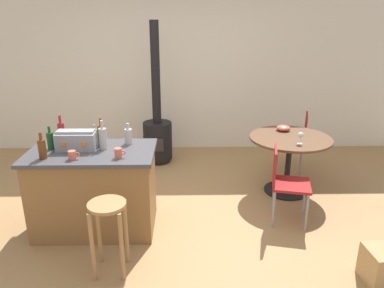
# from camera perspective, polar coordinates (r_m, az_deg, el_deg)

# --- Properties ---
(ground_plane) EXTENTS (8.80, 8.80, 0.00)m
(ground_plane) POSITION_cam_1_polar(r_m,az_deg,el_deg) (4.31, -4.25, -11.12)
(ground_plane) COLOR #A37A4C
(back_wall) EXTENTS (8.00, 0.10, 2.70)m
(back_wall) POSITION_cam_1_polar(r_m,az_deg,el_deg) (6.13, -3.40, 11.61)
(back_wall) COLOR silver
(back_wall) RESTS_ON ground_plane
(kitchen_island) EXTENTS (1.28, 0.76, 0.88)m
(kitchen_island) POSITION_cam_1_polar(r_m,az_deg,el_deg) (4.03, -14.78, -6.84)
(kitchen_island) COLOR olive
(kitchen_island) RESTS_ON ground_plane
(wooden_stool) EXTENTS (0.33, 0.33, 0.68)m
(wooden_stool) POSITION_cam_1_polar(r_m,az_deg,el_deg) (3.32, -12.81, -11.77)
(wooden_stool) COLOR #A37A4C
(wooden_stool) RESTS_ON ground_plane
(dining_table) EXTENTS (1.01, 1.01, 0.74)m
(dining_table) POSITION_cam_1_polar(r_m,az_deg,el_deg) (4.79, 14.82, -0.95)
(dining_table) COLOR black
(dining_table) RESTS_ON ground_plane
(folding_chair_near) EXTENTS (0.48, 0.48, 0.85)m
(folding_chair_near) POSITION_cam_1_polar(r_m,az_deg,el_deg) (4.12, 14.17, -5.38)
(folding_chair_near) COLOR maroon
(folding_chair_near) RESTS_ON ground_plane
(folding_chair_far) EXTENTS (0.50, 0.50, 0.86)m
(folding_chair_far) POSITION_cam_1_polar(r_m,az_deg,el_deg) (5.52, 15.78, 1.02)
(folding_chair_far) COLOR maroon
(folding_chair_far) RESTS_ON ground_plane
(wood_stove) EXTENTS (0.44, 0.45, 2.11)m
(wood_stove) POSITION_cam_1_polar(r_m,az_deg,el_deg) (5.66, -5.37, 2.10)
(wood_stove) COLOR black
(wood_stove) RESTS_ON ground_plane
(toolbox) EXTENTS (0.39, 0.21, 0.20)m
(toolbox) POSITION_cam_1_polar(r_m,az_deg,el_deg) (3.92, -17.42, 0.57)
(toolbox) COLOR gray
(toolbox) RESTS_ON kitchen_island
(bottle_0) EXTENTS (0.07, 0.07, 0.30)m
(bottle_0) POSITION_cam_1_polar(r_m,az_deg,el_deg) (4.16, -19.54, 1.73)
(bottle_0) COLOR maroon
(bottle_0) RESTS_ON kitchen_island
(bottle_1) EXTENTS (0.07, 0.07, 0.29)m
(bottle_1) POSITION_cam_1_polar(r_m,az_deg,el_deg) (3.98, -13.84, 1.45)
(bottle_1) COLOR #603314
(bottle_1) RESTS_ON kitchen_island
(bottle_2) EXTENTS (0.08, 0.08, 0.30)m
(bottle_2) POSITION_cam_1_polar(r_m,az_deg,el_deg) (3.85, -13.61, 0.91)
(bottle_2) COLOR #B7B2AD
(bottle_2) RESTS_ON kitchen_island
(bottle_3) EXTENTS (0.08, 0.08, 0.26)m
(bottle_3) POSITION_cam_1_polar(r_m,az_deg,el_deg) (3.77, -22.16, -0.65)
(bottle_3) COLOR #603314
(bottle_3) RESTS_ON kitchen_island
(bottle_4) EXTENTS (0.08, 0.08, 0.22)m
(bottle_4) POSITION_cam_1_polar(r_m,az_deg,el_deg) (3.95, -9.82, 1.23)
(bottle_4) COLOR #B7B2AD
(bottle_4) RESTS_ON kitchen_island
(bottle_5) EXTENTS (0.07, 0.07, 0.24)m
(bottle_5) POSITION_cam_1_polar(r_m,az_deg,el_deg) (4.01, -21.05, 0.55)
(bottle_5) COLOR #194C23
(bottle_5) RESTS_ON kitchen_island
(bottle_6) EXTENTS (0.06, 0.06, 0.19)m
(bottle_6) POSITION_cam_1_polar(r_m,az_deg,el_deg) (4.08, -14.79, 1.28)
(bottle_6) COLOR #B7B2AD
(bottle_6) RESTS_ON kitchen_island
(cup_0) EXTENTS (0.11, 0.07, 0.08)m
(cup_0) POSITION_cam_1_polar(r_m,az_deg,el_deg) (3.67, -18.00, -1.63)
(cup_0) COLOR #DB6651
(cup_0) RESTS_ON kitchen_island
(cup_1) EXTENTS (0.11, 0.07, 0.10)m
(cup_1) POSITION_cam_1_polar(r_m,az_deg,el_deg) (3.60, -11.30, -1.37)
(cup_1) COLOR #DB6651
(cup_1) RESTS_ON kitchen_island
(wine_glass) EXTENTS (0.07, 0.07, 0.14)m
(wine_glass) POSITION_cam_1_polar(r_m,az_deg,el_deg) (4.48, 16.45, 1.31)
(wine_glass) COLOR silver
(wine_glass) RESTS_ON dining_table
(serving_bowl) EXTENTS (0.18, 0.18, 0.07)m
(serving_bowl) POSITION_cam_1_polar(r_m,az_deg,el_deg) (4.97, 13.94, 2.43)
(serving_bowl) COLOR #DB6651
(serving_bowl) RESTS_ON dining_table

